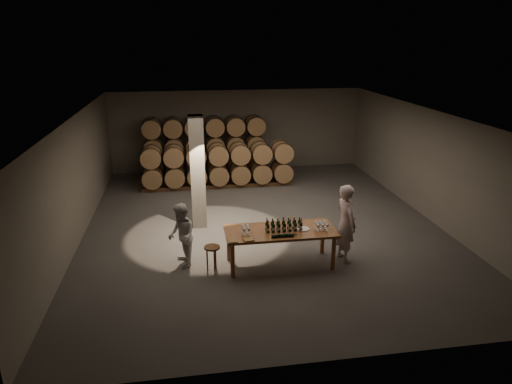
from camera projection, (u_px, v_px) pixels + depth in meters
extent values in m
plane|color=#4B4947|center=(262.00, 224.00, 13.30)|extent=(12.00, 12.00, 0.00)
plane|color=#605E59|center=(263.00, 115.00, 12.26)|extent=(12.00, 12.00, 0.00)
plane|color=slate|center=(237.00, 130.00, 18.38)|extent=(10.00, 0.00, 10.00)
plane|color=slate|center=(327.00, 278.00, 7.17)|extent=(10.00, 0.00, 10.00)
plane|color=slate|center=(76.00, 180.00, 12.04)|extent=(0.00, 12.00, 12.00)
plane|color=slate|center=(428.00, 164.00, 13.52)|extent=(0.00, 12.00, 12.00)
cube|color=slate|center=(198.00, 173.00, 12.70)|extent=(0.40, 0.40, 3.20)
cylinder|color=brown|center=(233.00, 261.00, 10.25)|extent=(0.10, 0.10, 0.84)
cylinder|color=brown|center=(333.00, 253.00, 10.60)|extent=(0.10, 0.10, 0.84)
cylinder|color=brown|center=(229.00, 244.00, 11.05)|extent=(0.10, 0.10, 0.84)
cylinder|color=brown|center=(323.00, 238.00, 11.40)|extent=(0.10, 0.10, 0.84)
cube|color=brown|center=(280.00, 231.00, 10.68)|extent=(2.60, 1.10, 0.06)
cube|color=#52361C|center=(206.00, 176.00, 17.66)|extent=(4.70, 0.10, 0.12)
cube|color=#52361C|center=(206.00, 172.00, 18.22)|extent=(4.70, 0.10, 0.12)
cylinder|color=olive|center=(155.00, 166.00, 17.51)|extent=(0.70, 0.95, 0.70)
cylinder|color=black|center=(154.00, 168.00, 17.27)|extent=(0.73, 0.04, 0.73)
cylinder|color=black|center=(155.00, 164.00, 17.76)|extent=(0.73, 0.04, 0.73)
cylinder|color=olive|center=(175.00, 165.00, 17.63)|extent=(0.70, 0.95, 0.70)
cylinder|color=black|center=(175.00, 167.00, 17.39)|extent=(0.73, 0.04, 0.73)
cylinder|color=black|center=(175.00, 163.00, 17.87)|extent=(0.73, 0.04, 0.73)
cylinder|color=olive|center=(196.00, 164.00, 17.75)|extent=(0.70, 0.95, 0.70)
cylinder|color=black|center=(196.00, 166.00, 17.50)|extent=(0.73, 0.04, 0.73)
cylinder|color=black|center=(195.00, 163.00, 17.99)|extent=(0.73, 0.04, 0.73)
cylinder|color=olive|center=(216.00, 163.00, 17.86)|extent=(0.70, 0.95, 0.70)
cylinder|color=black|center=(216.00, 165.00, 17.62)|extent=(0.73, 0.04, 0.73)
cylinder|color=black|center=(215.00, 162.00, 18.10)|extent=(0.73, 0.04, 0.73)
cylinder|color=olive|center=(235.00, 163.00, 17.98)|extent=(0.70, 0.95, 0.70)
cylinder|color=black|center=(236.00, 164.00, 17.73)|extent=(0.73, 0.04, 0.73)
cylinder|color=black|center=(235.00, 161.00, 18.22)|extent=(0.73, 0.04, 0.73)
cylinder|color=olive|center=(255.00, 162.00, 18.09)|extent=(0.70, 0.95, 0.70)
cylinder|color=black|center=(256.00, 164.00, 17.85)|extent=(0.73, 0.04, 0.73)
cylinder|color=black|center=(254.00, 160.00, 18.34)|extent=(0.73, 0.04, 0.73)
cylinder|color=olive|center=(153.00, 147.00, 17.27)|extent=(0.70, 0.95, 0.70)
cylinder|color=black|center=(153.00, 149.00, 17.03)|extent=(0.73, 0.04, 0.73)
cylinder|color=black|center=(154.00, 146.00, 17.52)|extent=(0.73, 0.04, 0.73)
cylinder|color=olive|center=(174.00, 146.00, 17.39)|extent=(0.70, 0.95, 0.70)
cylinder|color=black|center=(174.00, 148.00, 17.15)|extent=(0.73, 0.04, 0.73)
cylinder|color=black|center=(174.00, 145.00, 17.63)|extent=(0.73, 0.04, 0.73)
cylinder|color=olive|center=(195.00, 146.00, 17.51)|extent=(0.70, 0.95, 0.70)
cylinder|color=black|center=(195.00, 147.00, 17.26)|extent=(0.73, 0.04, 0.73)
cylinder|color=black|center=(195.00, 144.00, 17.75)|extent=(0.73, 0.04, 0.73)
cylinder|color=olive|center=(215.00, 145.00, 17.62)|extent=(0.70, 0.95, 0.70)
cylinder|color=black|center=(216.00, 147.00, 17.38)|extent=(0.73, 0.04, 0.73)
cylinder|color=black|center=(215.00, 144.00, 17.86)|extent=(0.73, 0.04, 0.73)
cylinder|color=olive|center=(235.00, 144.00, 17.74)|extent=(0.70, 0.95, 0.70)
cylinder|color=black|center=(236.00, 146.00, 17.49)|extent=(0.73, 0.04, 0.73)
cylinder|color=black|center=(234.00, 143.00, 17.98)|extent=(0.73, 0.04, 0.73)
cylinder|color=olive|center=(255.00, 144.00, 17.85)|extent=(0.70, 0.95, 0.70)
cylinder|color=black|center=(256.00, 145.00, 17.61)|extent=(0.73, 0.04, 0.73)
cylinder|color=black|center=(254.00, 142.00, 18.10)|extent=(0.73, 0.04, 0.73)
cylinder|color=olive|center=(152.00, 128.00, 17.03)|extent=(0.70, 0.95, 0.70)
cylinder|color=black|center=(152.00, 129.00, 16.79)|extent=(0.73, 0.04, 0.73)
cylinder|color=black|center=(152.00, 127.00, 17.28)|extent=(0.73, 0.04, 0.73)
cylinder|color=olive|center=(173.00, 127.00, 17.15)|extent=(0.70, 0.95, 0.70)
cylinder|color=black|center=(173.00, 129.00, 16.91)|extent=(0.73, 0.04, 0.73)
cylinder|color=black|center=(173.00, 126.00, 17.39)|extent=(0.73, 0.04, 0.73)
cylinder|color=olive|center=(194.00, 127.00, 17.27)|extent=(0.70, 0.95, 0.70)
cylinder|color=black|center=(194.00, 128.00, 17.02)|extent=(0.73, 0.04, 0.73)
cylinder|color=black|center=(194.00, 125.00, 17.51)|extent=(0.73, 0.04, 0.73)
cylinder|color=olive|center=(215.00, 126.00, 17.38)|extent=(0.70, 0.95, 0.70)
cylinder|color=black|center=(215.00, 127.00, 17.14)|extent=(0.73, 0.04, 0.73)
cylinder|color=black|center=(214.00, 125.00, 17.62)|extent=(0.73, 0.04, 0.73)
cylinder|color=olive|center=(235.00, 125.00, 17.50)|extent=(0.70, 0.95, 0.70)
cylinder|color=black|center=(236.00, 127.00, 17.25)|extent=(0.73, 0.04, 0.73)
cylinder|color=black|center=(234.00, 124.00, 17.74)|extent=(0.73, 0.04, 0.73)
cylinder|color=olive|center=(255.00, 125.00, 17.61)|extent=(0.70, 0.95, 0.70)
cylinder|color=black|center=(256.00, 126.00, 17.37)|extent=(0.73, 0.04, 0.73)
cylinder|color=black|center=(254.00, 124.00, 17.86)|extent=(0.73, 0.04, 0.73)
cube|color=#52361C|center=(219.00, 187.00, 16.41)|extent=(5.48, 0.10, 0.12)
cube|color=#52361C|center=(218.00, 182.00, 16.97)|extent=(5.48, 0.10, 0.12)
cylinder|color=olive|center=(153.00, 176.00, 16.21)|extent=(0.70, 0.95, 0.70)
cylinder|color=black|center=(152.00, 179.00, 15.96)|extent=(0.73, 0.04, 0.73)
cylinder|color=black|center=(153.00, 174.00, 16.45)|extent=(0.73, 0.04, 0.73)
cylinder|color=olive|center=(175.00, 175.00, 16.32)|extent=(0.70, 0.95, 0.70)
cylinder|color=black|center=(175.00, 178.00, 16.08)|extent=(0.73, 0.04, 0.73)
cylinder|color=black|center=(175.00, 173.00, 16.57)|extent=(0.73, 0.04, 0.73)
cylinder|color=olive|center=(197.00, 175.00, 16.44)|extent=(0.70, 0.95, 0.70)
cylinder|color=black|center=(197.00, 177.00, 16.20)|extent=(0.73, 0.04, 0.73)
cylinder|color=black|center=(197.00, 172.00, 16.68)|extent=(0.73, 0.04, 0.73)
cylinder|color=olive|center=(218.00, 174.00, 16.55)|extent=(0.70, 0.95, 0.70)
cylinder|color=black|center=(219.00, 176.00, 16.31)|extent=(0.73, 0.04, 0.73)
cylinder|color=black|center=(218.00, 172.00, 16.80)|extent=(0.73, 0.04, 0.73)
cylinder|color=olive|center=(240.00, 173.00, 16.67)|extent=(0.70, 0.95, 0.70)
cylinder|color=black|center=(241.00, 175.00, 16.43)|extent=(0.73, 0.04, 0.73)
cylinder|color=black|center=(239.00, 171.00, 16.91)|extent=(0.73, 0.04, 0.73)
cylinder|color=olive|center=(261.00, 172.00, 16.79)|extent=(0.70, 0.95, 0.70)
cylinder|color=black|center=(262.00, 174.00, 16.54)|extent=(0.73, 0.04, 0.73)
cylinder|color=black|center=(260.00, 170.00, 17.03)|extent=(0.73, 0.04, 0.73)
cylinder|color=olive|center=(281.00, 171.00, 16.90)|extent=(0.70, 0.95, 0.70)
cylinder|color=black|center=(283.00, 173.00, 16.66)|extent=(0.73, 0.04, 0.73)
cylinder|color=black|center=(280.00, 169.00, 17.14)|extent=(0.73, 0.04, 0.73)
cylinder|color=olive|center=(151.00, 156.00, 15.97)|extent=(0.70, 0.95, 0.70)
cylinder|color=black|center=(151.00, 158.00, 15.72)|extent=(0.73, 0.04, 0.73)
cylinder|color=black|center=(152.00, 154.00, 16.21)|extent=(0.73, 0.04, 0.73)
cylinder|color=olive|center=(174.00, 155.00, 16.08)|extent=(0.70, 0.95, 0.70)
cylinder|color=black|center=(174.00, 157.00, 15.84)|extent=(0.73, 0.04, 0.73)
cylinder|color=black|center=(174.00, 154.00, 16.33)|extent=(0.73, 0.04, 0.73)
cylinder|color=olive|center=(196.00, 155.00, 16.20)|extent=(0.70, 0.95, 0.70)
cylinder|color=black|center=(196.00, 156.00, 15.96)|extent=(0.73, 0.04, 0.73)
cylinder|color=black|center=(196.00, 153.00, 16.44)|extent=(0.73, 0.04, 0.73)
cylinder|color=olive|center=(218.00, 154.00, 16.31)|extent=(0.70, 0.95, 0.70)
cylinder|color=black|center=(218.00, 156.00, 16.07)|extent=(0.73, 0.04, 0.73)
cylinder|color=black|center=(217.00, 152.00, 16.56)|extent=(0.73, 0.04, 0.73)
cylinder|color=olive|center=(240.00, 153.00, 16.43)|extent=(0.70, 0.95, 0.70)
cylinder|color=black|center=(240.00, 155.00, 16.19)|extent=(0.73, 0.04, 0.73)
cylinder|color=black|center=(239.00, 151.00, 16.67)|extent=(0.73, 0.04, 0.73)
cylinder|color=olive|center=(261.00, 152.00, 16.55)|extent=(0.70, 0.95, 0.70)
cylinder|color=black|center=(262.00, 154.00, 16.30)|extent=(0.73, 0.04, 0.73)
cylinder|color=black|center=(260.00, 150.00, 16.79)|extent=(0.73, 0.04, 0.73)
cylinder|color=olive|center=(282.00, 151.00, 16.66)|extent=(0.70, 0.95, 0.70)
cylinder|color=black|center=(283.00, 153.00, 16.42)|extent=(0.73, 0.04, 0.73)
cylinder|color=black|center=(280.00, 150.00, 16.90)|extent=(0.73, 0.04, 0.73)
cylinder|color=black|center=(268.00, 229.00, 10.49)|extent=(0.07, 0.07, 0.20)
cylinder|color=silver|center=(268.00, 229.00, 10.50)|extent=(0.08, 0.08, 0.06)
cylinder|color=black|center=(268.00, 223.00, 10.45)|extent=(0.03, 0.03, 0.08)
cylinder|color=gold|center=(268.00, 221.00, 10.43)|extent=(0.03, 0.03, 0.02)
cylinder|color=black|center=(267.00, 226.00, 10.63)|extent=(0.07, 0.07, 0.20)
cylinder|color=silver|center=(267.00, 227.00, 10.64)|extent=(0.08, 0.08, 0.06)
cylinder|color=black|center=(267.00, 220.00, 10.59)|extent=(0.03, 0.03, 0.08)
cylinder|color=maroon|center=(267.00, 219.00, 10.57)|extent=(0.03, 0.03, 0.02)
cylinder|color=black|center=(274.00, 228.00, 10.51)|extent=(0.07, 0.07, 0.20)
cylinder|color=silver|center=(274.00, 229.00, 10.52)|extent=(0.08, 0.08, 0.06)
cylinder|color=black|center=(274.00, 223.00, 10.47)|extent=(0.03, 0.03, 0.08)
cylinder|color=maroon|center=(274.00, 221.00, 10.45)|extent=(0.03, 0.03, 0.02)
cylinder|color=black|center=(272.00, 226.00, 10.65)|extent=(0.07, 0.07, 0.20)
cylinder|color=silver|center=(272.00, 226.00, 10.66)|extent=(0.08, 0.08, 0.06)
cylinder|color=black|center=(272.00, 220.00, 10.61)|extent=(0.03, 0.03, 0.08)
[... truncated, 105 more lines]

